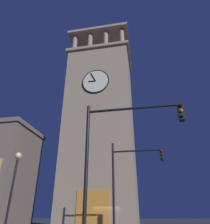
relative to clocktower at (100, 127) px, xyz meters
The scene contains 4 objects.
clocktower is the anchor object (origin of this frame).
traffic_signal_near 16.99m from the clocktower, 104.70° to the left, with size 4.42×0.41×6.62m.
traffic_signal_mid 12.20m from the clocktower, 113.75° to the left, with size 3.62×0.41×6.61m.
street_lamp 14.25m from the clocktower, 75.32° to the left, with size 0.44×0.44×5.51m.
Camera 1 is at (-3.70, 21.38, 1.84)m, focal length 33.09 mm.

